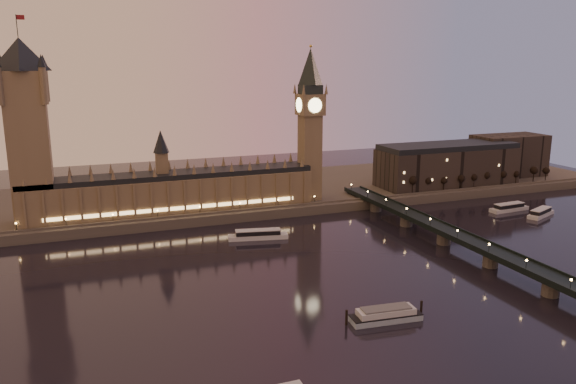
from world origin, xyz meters
name	(u,v)px	position (x,y,z in m)	size (l,w,h in m)	color
ground	(304,278)	(0.00, 0.00, 0.00)	(700.00, 700.00, 0.00)	black
far_embankment	(257,192)	(30.00, 165.00, 3.00)	(560.00, 130.00, 6.00)	#423D35
palace_of_westminster	(173,187)	(-40.12, 120.99, 21.71)	(180.00, 26.62, 52.00)	brown
victoria_tower	(27,122)	(-120.00, 121.00, 65.79)	(31.68, 31.68, 118.00)	brown
big_ben	(310,115)	(53.99, 120.99, 63.95)	(17.68, 17.68, 104.00)	brown
westminster_bridge	(465,245)	(91.61, 0.00, 5.52)	(13.20, 260.00, 15.30)	black
city_block	(468,161)	(194.94, 130.93, 22.24)	(155.00, 45.00, 34.00)	black
bare_tree_0	(411,182)	(127.92, 109.00, 14.50)	(5.61, 5.61, 11.41)	black
bare_tree_1	(427,181)	(141.77, 109.00, 14.50)	(5.61, 5.61, 11.41)	black
bare_tree_2	(443,179)	(155.62, 109.00, 14.50)	(5.61, 5.61, 11.41)	black
bare_tree_3	(459,178)	(169.48, 109.00, 14.50)	(5.61, 5.61, 11.41)	black
bare_tree_4	(474,177)	(183.33, 109.00, 14.50)	(5.61, 5.61, 11.41)	black
bare_tree_5	(489,176)	(197.18, 109.00, 14.50)	(5.61, 5.61, 11.41)	black
bare_tree_6	(503,174)	(211.04, 109.00, 14.50)	(5.61, 5.61, 11.41)	black
bare_tree_7	(517,173)	(224.89, 109.00, 14.50)	(5.61, 5.61, 11.41)	black
bare_tree_8	(531,172)	(238.74, 109.00, 14.50)	(5.61, 5.61, 11.41)	black
bare_tree_9	(545,171)	(252.60, 109.00, 14.50)	(5.61, 5.61, 11.41)	black
cruise_boat_a	(258,235)	(-1.69, 64.56, 2.39)	(34.74, 14.10, 5.43)	silver
cruise_boat_b	(509,208)	(177.00, 63.05, 2.38)	(29.70, 9.42, 5.40)	silver
cruise_boat_c	(541,213)	(186.77, 44.84, 2.31)	(26.88, 16.95, 5.24)	silver
moored_barge	(386,315)	(12.88, -53.01, 2.54)	(32.70, 10.52, 6.02)	#92A8BA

